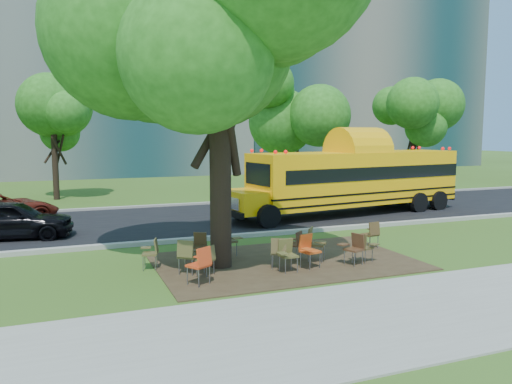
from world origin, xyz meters
name	(u,v)px	position (x,y,z in m)	size (l,w,h in m)	color
ground	(245,261)	(0.00, 0.00, 0.00)	(160.00, 160.00, 0.00)	#375119
sidewalk	(337,323)	(0.00, -5.00, 0.02)	(60.00, 4.00, 0.04)	gray
dirt_patch	(285,261)	(1.00, -0.50, 0.01)	(7.00, 4.50, 0.03)	#382819
asphalt_road	(187,220)	(0.00, 7.00, 0.02)	(80.00, 8.00, 0.04)	black
kerb_near	(214,238)	(0.00, 3.00, 0.07)	(80.00, 0.25, 0.14)	gray
kerb_far	(167,206)	(0.00, 11.10, 0.07)	(80.00, 0.25, 0.14)	gray
building_main	(16,47)	(-8.00, 36.00, 11.00)	(38.00, 16.00, 22.00)	slate
building_right	(329,54)	(24.00, 38.00, 12.50)	(30.00, 16.00, 25.00)	slate
bg_tree_2	(53,121)	(-5.00, 16.00, 4.21)	(4.80, 4.80, 6.62)	black
bg_tree_3	(292,108)	(8.00, 14.00, 5.03)	(5.60, 5.60, 7.84)	black
bg_tree_4	(414,121)	(16.00, 13.00, 4.34)	(5.00, 5.00, 6.85)	black
main_tree	(219,43)	(-0.82, -0.39, 5.80)	(7.20, 7.20, 9.42)	black
school_bus	(355,178)	(7.33, 5.98, 1.58)	(11.40, 3.95, 2.74)	#FFAD08
chair_0	(201,262)	(-1.73, -1.77, 0.58)	(0.62, 0.77, 0.93)	red
chair_1	(188,253)	(-1.80, -0.81, 0.56)	(0.78, 0.62, 0.91)	#4A4520
chair_2	(207,257)	(-1.38, -1.05, 0.48)	(0.52, 0.66, 0.78)	brown
chair_3	(287,252)	(0.59, -1.48, 0.53)	(0.56, 0.52, 0.86)	brown
chair_4	(280,250)	(0.53, -1.19, 0.53)	(0.71, 0.56, 0.86)	#4D4021
chair_5	(308,248)	(1.26, -1.36, 0.56)	(0.62, 0.67, 0.91)	#D54D16
chair_6	(354,246)	(2.56, -1.51, 0.54)	(0.66, 0.59, 0.87)	#4C2E1B
chair_7	(364,245)	(2.95, -1.38, 0.50)	(0.62, 0.55, 0.81)	#4A3F20
chair_8	(152,250)	(-2.56, 0.08, 0.50)	(0.49, 0.63, 0.81)	brown
chair_9	(198,244)	(-1.22, 0.45, 0.50)	(0.67, 0.53, 0.80)	#4D351B
chair_10	(227,238)	(-0.32, 0.60, 0.55)	(0.59, 0.59, 0.89)	#4F4722
chair_11	(296,242)	(1.41, -0.32, 0.50)	(0.54, 0.69, 0.81)	#4F2D1C
chair_12	(314,241)	(1.75, -0.78, 0.59)	(0.65, 0.82, 0.95)	brown
chair_13	(372,232)	(4.12, -0.05, 0.53)	(0.58, 0.58, 0.87)	#4B361B
black_car	(11,220)	(-6.31, 5.53, 0.67)	(1.58, 3.92, 1.34)	black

